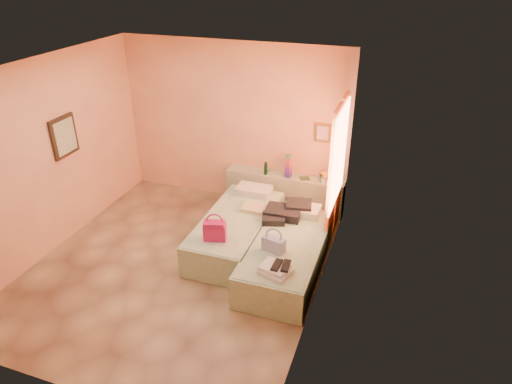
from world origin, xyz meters
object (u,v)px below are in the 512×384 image
magenta_handbag (215,230)px  blue_handbag (274,245)px  green_book (305,178)px  bed_left (237,231)px  towel_stack (276,270)px  bed_right (287,256)px  flower_vase (324,176)px  water_bottle (266,169)px  headboard_ledge (284,192)px

magenta_handbag → blue_handbag: magenta_handbag is taller
green_book → magenta_handbag: magenta_handbag is taller
magenta_handbag → blue_handbag: 0.85m
bed_left → towel_stack: towel_stack is taller
bed_right → towel_stack: size_ratio=5.71×
bed_left → blue_handbag: blue_handbag is taller
green_book → flower_vase: size_ratio=0.68×
bed_right → water_bottle: bearing=117.2°
green_book → blue_handbag: (0.06, -1.94, -0.06)m
bed_right → water_bottle: (-0.85, 1.63, 0.51)m
green_book → magenta_handbag: 2.09m
headboard_ledge → flower_vase: 0.81m
bed_left → towel_stack: 1.48m
magenta_handbag → towel_stack: 1.12m
bed_left → flower_vase: 1.74m
flower_vase → headboard_ledge: bearing=176.5°
flower_vase → magenta_handbag: bearing=-120.2°
bed_left → bed_right: 0.97m
blue_handbag → bed_left: bearing=155.2°
headboard_ledge → bed_left: headboard_ledge is taller
water_bottle → magenta_handbag: 1.90m
headboard_ledge → towel_stack: headboard_ledge is taller
green_book → blue_handbag: bearing=-111.3°
bed_right → bed_left: bearing=157.4°
flower_vase → bed_right: bearing=-95.4°
bed_right → flower_vase: 1.74m
bed_left → bed_right: size_ratio=1.00×
headboard_ledge → flower_vase: flower_vase is taller
green_book → towel_stack: bearing=-107.6°
magenta_handbag → towel_stack: size_ratio=0.88×
headboard_ledge → flower_vase: size_ratio=8.89×
bed_right → headboard_ledge: bearing=106.8°
bed_left → bed_right: bearing=-22.6°
bed_left → water_bottle: (0.05, 1.26, 0.51)m
magenta_handbag → headboard_ledge: bearing=62.4°
bed_left → magenta_handbag: 0.75m
bed_right → blue_handbag: 0.46m
water_bottle → bed_left: bearing=-92.4°
headboard_ledge → bed_right: (0.52, -1.70, -0.08)m
water_bottle → green_book: size_ratio=1.40×
flower_vase → towel_stack: 2.40m
bed_right → towel_stack: (0.05, -0.73, 0.30)m
bed_right → flower_vase: size_ratio=8.67×
green_book → flower_vase: flower_vase is taller
flower_vase → green_book: bearing=178.7°
water_bottle → flower_vase: flower_vase is taller
magenta_handbag → blue_handbag: size_ratio=0.99×
bed_left → water_bottle: 1.36m
bed_left → magenta_handbag: magenta_handbag is taller
green_book → flower_vase: bearing=-24.3°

